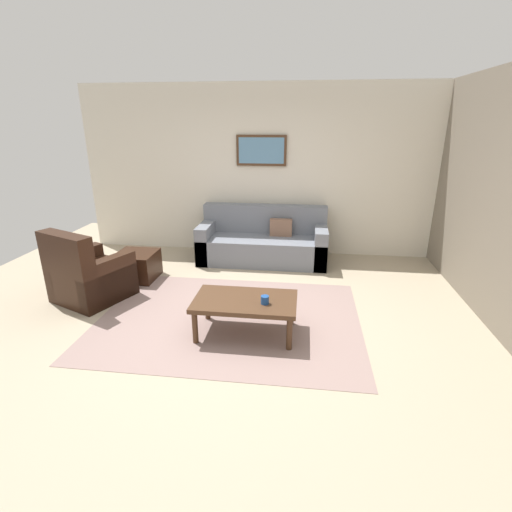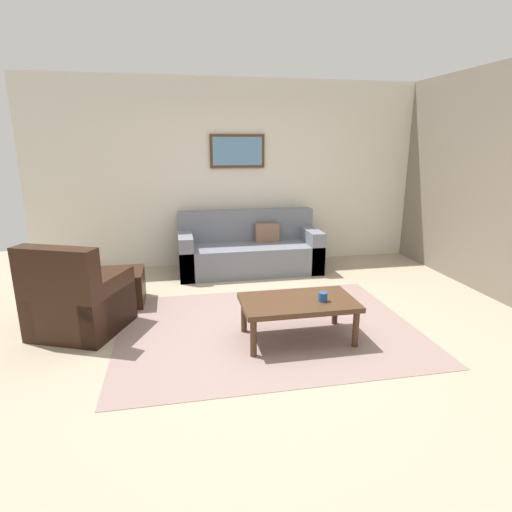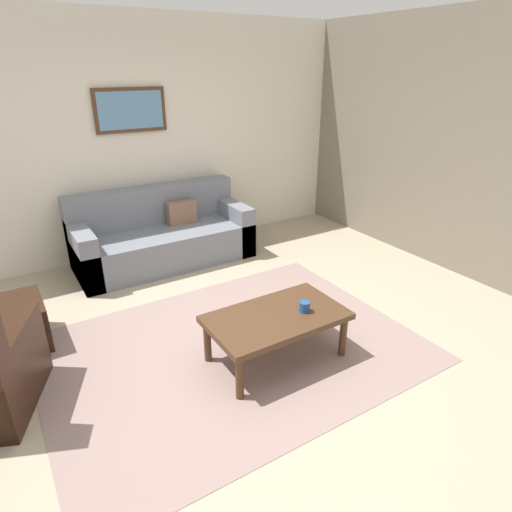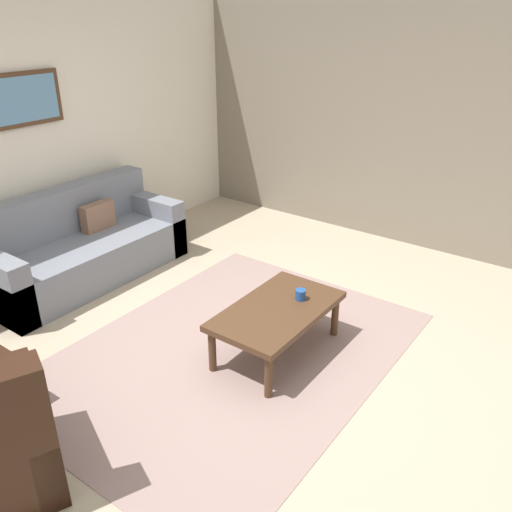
{
  "view_description": "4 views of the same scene",
  "coord_description": "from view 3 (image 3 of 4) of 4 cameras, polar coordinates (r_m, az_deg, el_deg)",
  "views": [
    {
      "loc": [
        0.82,
        -3.91,
        2.21
      ],
      "look_at": [
        0.3,
        0.14,
        0.75
      ],
      "focal_mm": 26.62,
      "sensor_mm": 36.0,
      "label": 1
    },
    {
      "loc": [
        -0.88,
        -3.89,
        1.88
      ],
      "look_at": [
        -0.04,
        0.4,
        0.68
      ],
      "focal_mm": 29.16,
      "sensor_mm": 36.0,
      "label": 2
    },
    {
      "loc": [
        -1.47,
        -2.74,
        2.23
      ],
      "look_at": [
        0.17,
        -0.09,
        0.86
      ],
      "focal_mm": 30.7,
      "sensor_mm": 36.0,
      "label": 3
    },
    {
      "loc": [
        -2.76,
        -2.27,
        2.57
      ],
      "look_at": [
        0.26,
        -0.07,
        0.79
      ],
      "focal_mm": 37.5,
      "sensor_mm": 36.0,
      "label": 4
    }
  ],
  "objects": [
    {
      "name": "ground_plane",
      "position": [
        3.83,
        -2.98,
        -11.98
      ],
      "size": [
        8.0,
        8.0,
        0.0
      ],
      "primitive_type": "plane",
      "color": "tan"
    },
    {
      "name": "stone_feature_panel",
      "position": [
        5.31,
        26.98,
        12.21
      ],
      "size": [
        0.12,
        5.2,
        2.8
      ],
      "primitive_type": "cube",
      "color": "slate",
      "rests_on": "ground_plane"
    },
    {
      "name": "rear_partition",
      "position": [
        5.6,
        -16.75,
        14.21
      ],
      "size": [
        6.0,
        0.12,
        2.8
      ],
      "primitive_type": "cube",
      "color": "silver",
      "rests_on": "ground_plane"
    },
    {
      "name": "ottoman",
      "position": [
        4.28,
        -29.37,
        -7.97
      ],
      "size": [
        0.56,
        0.56,
        0.4
      ],
      "primitive_type": "cube",
      "color": "black",
      "rests_on": "ground_plane"
    },
    {
      "name": "area_rug",
      "position": [
        3.82,
        -2.98,
        -11.93
      ],
      "size": [
        3.04,
        2.28,
        0.01
      ],
      "primitive_type": "cube",
      "color": "gray",
      "rests_on": "ground_plane"
    },
    {
      "name": "coffee_table",
      "position": [
        3.53,
        2.66,
        -8.37
      ],
      "size": [
        1.1,
        0.64,
        0.41
      ],
      "color": "#472D1C",
      "rests_on": "ground_plane"
    },
    {
      "name": "cup",
      "position": [
        3.54,
        6.35,
        -6.59
      ],
      "size": [
        0.09,
        0.09,
        0.09
      ],
      "primitive_type": "cylinder",
      "color": "#1E478C",
      "rests_on": "coffee_table"
    },
    {
      "name": "framed_artwork",
      "position": [
        5.5,
        -16.04,
        17.81
      ],
      "size": [
        0.83,
        0.04,
        0.49
      ],
      "color": "#472D1C"
    },
    {
      "name": "couch_main",
      "position": [
        5.48,
        -12.23,
        2.47
      ],
      "size": [
        2.07,
        0.87,
        0.88
      ],
      "color": "slate",
      "rests_on": "ground_plane"
    }
  ]
}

